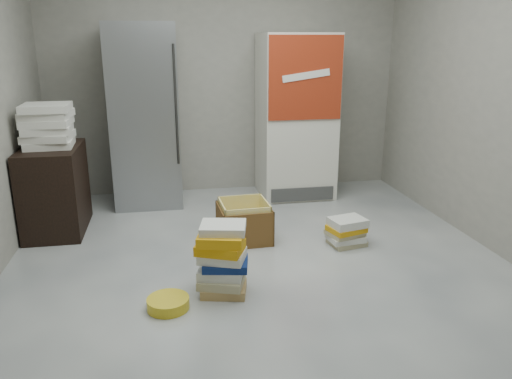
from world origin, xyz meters
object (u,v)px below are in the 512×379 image
(steel_fridge, at_px, (145,116))
(wood_shelf, at_px, (55,189))
(phonebook_stack_main, at_px, (222,259))
(coke_cooler, at_px, (296,116))
(cardboard_box, at_px, (244,224))

(steel_fridge, height_order, wood_shelf, steel_fridge)
(steel_fridge, distance_m, wood_shelf, 1.23)
(wood_shelf, xyz_separation_m, phonebook_stack_main, (1.38, -1.49, -0.14))
(steel_fridge, height_order, phonebook_stack_main, steel_fridge)
(steel_fridge, relative_size, coke_cooler, 1.06)
(steel_fridge, relative_size, cardboard_box, 4.07)
(steel_fridge, bearing_deg, cardboard_box, -56.19)
(steel_fridge, xyz_separation_m, coke_cooler, (1.65, -0.01, -0.05))
(wood_shelf, bearing_deg, phonebook_stack_main, -47.11)
(steel_fridge, distance_m, coke_cooler, 1.65)
(cardboard_box, bearing_deg, steel_fridge, 120.86)
(wood_shelf, bearing_deg, steel_fridge, 41.31)
(wood_shelf, distance_m, phonebook_stack_main, 2.04)
(coke_cooler, bearing_deg, wood_shelf, -163.72)
(steel_fridge, height_order, coke_cooler, steel_fridge)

